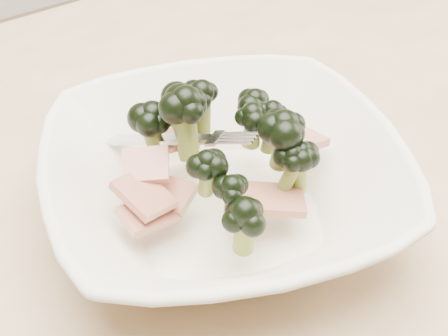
{
  "coord_description": "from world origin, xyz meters",
  "views": [
    {
      "loc": [
        -0.29,
        -0.37,
        1.12
      ],
      "look_at": [
        -0.05,
        -0.06,
        0.8
      ],
      "focal_mm": 50.0,
      "sensor_mm": 36.0,
      "label": 1
    }
  ],
  "objects": [
    {
      "name": "dining_table",
      "position": [
        0.0,
        0.0,
        0.65
      ],
      "size": [
        1.2,
        0.8,
        0.75
      ],
      "color": "tan",
      "rests_on": "ground"
    },
    {
      "name": "broccoli_dish",
      "position": [
        -0.05,
        -0.06,
        0.79
      ],
      "size": [
        0.38,
        0.38,
        0.12
      ],
      "color": "beige",
      "rests_on": "dining_table"
    }
  ]
}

